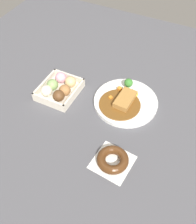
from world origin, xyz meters
The scene contains 4 objects.
ground_plane centered at (0.00, 0.00, 0.00)m, with size 1.60×1.60×0.00m, color #4C4C51.
curry_plate centered at (-0.08, 0.14, 0.01)m, with size 0.27×0.27×0.07m.
donut_box centered at (-0.01, -0.14, 0.03)m, with size 0.18×0.16×0.06m.
chocolate_ring_donut centered at (0.21, 0.21, 0.02)m, with size 0.15×0.15×0.03m.
Camera 1 is at (0.66, 0.38, 0.83)m, focal length 42.07 mm.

